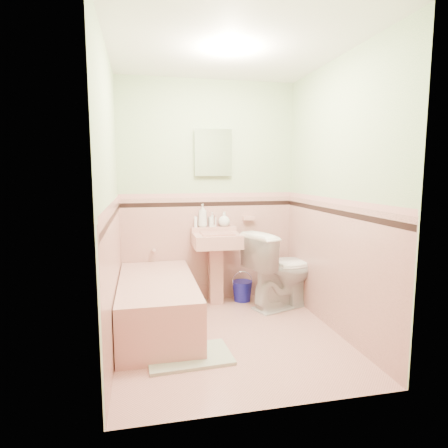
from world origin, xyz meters
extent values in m
plane|color=tan|center=(0.00, 0.00, 0.00)|extent=(2.20, 2.20, 0.00)
plane|color=white|center=(0.00, 0.00, 2.50)|extent=(2.20, 2.20, 0.00)
plane|color=beige|center=(0.00, 1.10, 1.25)|extent=(2.50, 0.00, 2.50)
plane|color=beige|center=(0.00, -1.10, 1.25)|extent=(2.50, 0.00, 2.50)
plane|color=beige|center=(-1.00, 0.00, 1.25)|extent=(0.00, 2.50, 2.50)
plane|color=beige|center=(1.00, 0.00, 1.25)|extent=(0.00, 2.50, 2.50)
plane|color=tan|center=(0.00, 1.09, 0.60)|extent=(2.00, 0.00, 2.00)
plane|color=tan|center=(0.00, -1.09, 0.60)|extent=(2.00, 0.00, 2.00)
plane|color=tan|center=(-0.99, 0.00, 0.60)|extent=(0.00, 2.20, 2.20)
plane|color=tan|center=(0.99, 0.00, 0.60)|extent=(0.00, 2.20, 2.20)
plane|color=black|center=(0.00, 1.08, 1.12)|extent=(2.00, 0.00, 2.00)
plane|color=black|center=(0.00, -1.08, 1.12)|extent=(2.00, 0.00, 2.00)
plane|color=black|center=(-0.98, 0.00, 1.12)|extent=(0.00, 2.20, 2.20)
plane|color=black|center=(0.98, 0.00, 1.12)|extent=(0.00, 2.20, 2.20)
plane|color=tan|center=(0.00, 1.08, 1.22)|extent=(2.00, 0.00, 2.00)
plane|color=tan|center=(0.00, -1.08, 1.22)|extent=(2.00, 0.00, 2.00)
plane|color=tan|center=(-0.98, 0.00, 1.22)|extent=(0.00, 2.20, 2.20)
plane|color=tan|center=(0.98, 0.00, 1.22)|extent=(0.00, 2.20, 2.20)
cube|color=tan|center=(-0.63, 0.33, 0.23)|extent=(0.70, 1.50, 0.45)
cylinder|color=silver|center=(-0.63, 1.05, 0.63)|extent=(0.04, 0.12, 0.04)
cylinder|color=silver|center=(0.05, 1.00, 0.95)|extent=(0.02, 0.02, 0.10)
cube|color=white|center=(0.05, 1.07, 1.70)|extent=(0.40, 0.04, 0.50)
cube|color=tan|center=(0.47, 1.06, 0.95)|extent=(0.13, 0.08, 0.04)
imported|color=#B2B2B2|center=(-0.08, 1.04, 1.00)|extent=(0.13, 0.13, 0.26)
imported|color=#B2B2B2|center=(0.03, 1.04, 0.95)|extent=(0.08, 0.08, 0.16)
imported|color=#B2B2B2|center=(0.17, 1.04, 0.95)|extent=(0.17, 0.17, 0.17)
cylinder|color=white|center=(-0.16, 1.04, 0.92)|extent=(0.05, 0.05, 0.12)
imported|color=white|center=(0.75, 0.65, 0.43)|extent=(0.95, 0.73, 0.85)
cube|color=#98A88C|center=(-0.41, -0.32, 0.01)|extent=(0.69, 0.48, 0.03)
cube|color=#BF1E59|center=(-0.46, -0.25, 0.06)|extent=(0.17, 0.12, 0.06)
camera|label=1|loc=(-0.75, -3.23, 1.48)|focal=30.75mm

